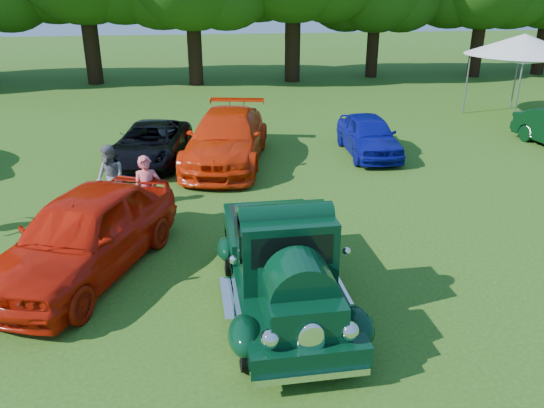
{
  "coord_description": "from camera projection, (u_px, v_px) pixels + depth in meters",
  "views": [
    {
      "loc": [
        -0.97,
        -8.37,
        5.29
      ],
      "look_at": [
        0.66,
        1.74,
        1.1
      ],
      "focal_mm": 35.0,
      "sensor_mm": 36.0,
      "label": 1
    }
  ],
  "objects": [
    {
      "name": "spectator_pink",
      "position": [
        148.0,
        192.0,
        12.38
      ],
      "size": [
        0.67,
        0.47,
        1.73
      ],
      "primitive_type": "imported",
      "rotation": [
        0.0,
        0.0,
        0.1
      ],
      "color": "#F2636A",
      "rests_on": "ground"
    },
    {
      "name": "back_car_orange",
      "position": [
        227.0,
        138.0,
        16.94
      ],
      "size": [
        3.54,
        6.05,
        1.65
      ],
      "primitive_type": "imported",
      "rotation": [
        0.0,
        0.0,
        -0.23
      ],
      "color": "red",
      "rests_on": "ground"
    },
    {
      "name": "hero_pickup",
      "position": [
        283.0,
        265.0,
        9.25
      ],
      "size": [
        2.21,
        4.75,
        1.86
      ],
      "color": "black",
      "rests_on": "ground"
    },
    {
      "name": "back_car_black",
      "position": [
        150.0,
        143.0,
        17.11
      ],
      "size": [
        2.91,
        4.82,
        1.25
      ],
      "primitive_type": "imported",
      "rotation": [
        0.0,
        0.0,
        -0.19
      ],
      "color": "black",
      "rests_on": "ground"
    },
    {
      "name": "canopy_tent",
      "position": [
        523.0,
        45.0,
        22.22
      ],
      "size": [
        5.68,
        5.68,
        3.52
      ],
      "rotation": [
        0.0,
        0.0,
        0.24
      ],
      "color": "white",
      "rests_on": "ground"
    },
    {
      "name": "back_car_blue",
      "position": [
        368.0,
        135.0,
        17.92
      ],
      "size": [
        1.81,
        4.03,
        1.34
      ],
      "primitive_type": "imported",
      "rotation": [
        0.0,
        0.0,
        -0.06
      ],
      "color": "#0C108B",
      "rests_on": "ground"
    },
    {
      "name": "ground",
      "position": [
        252.0,
        296.0,
        9.79
      ],
      "size": [
        120.0,
        120.0,
        0.0
      ],
      "primitive_type": "plane",
      "color": "#2B5413",
      "rests_on": "ground"
    },
    {
      "name": "spectator_grey",
      "position": [
        110.0,
        178.0,
        13.35
      ],
      "size": [
        0.99,
        1.04,
        1.69
      ],
      "primitive_type": "imported",
      "rotation": [
        0.0,
        0.0,
        -0.97
      ],
      "color": "slate",
      "rests_on": "ground"
    },
    {
      "name": "red_convertible",
      "position": [
        85.0,
        234.0,
        10.34
      ],
      "size": [
        3.84,
        5.29,
        1.68
      ],
      "primitive_type": "imported",
      "rotation": [
        0.0,
        0.0,
        -0.43
      ],
      "color": "red",
      "rests_on": "ground"
    }
  ]
}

